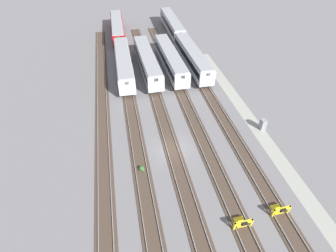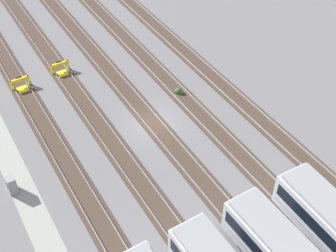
{
  "view_description": "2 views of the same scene",
  "coord_description": "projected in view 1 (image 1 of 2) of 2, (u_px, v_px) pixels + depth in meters",
  "views": [
    {
      "loc": [
        -23.99,
        5.58,
        24.8
      ],
      "look_at": [
        2.74,
        0.0,
        1.8
      ],
      "focal_mm": 28.0,
      "sensor_mm": 36.0,
      "label": 1
    },
    {
      "loc": [
        28.84,
        -15.33,
        29.08
      ],
      "look_at": [
        2.74,
        0.0,
        1.8
      ],
      "focal_mm": 50.0,
      "sensor_mm": 36.0,
      "label": 2
    }
  ],
  "objects": [
    {
      "name": "rail_track_near_inner",
      "position": [
        204.0,
        144.0,
        35.49
      ],
      "size": [
        90.0,
        2.23,
        0.21
      ],
      "color": "#47382D",
      "rests_on": "ground"
    },
    {
      "name": "ground_plane",
      "position": [
        172.0,
        149.0,
        34.82
      ],
      "size": [
        400.0,
        400.0,
        0.0
      ],
      "primitive_type": "plane",
      "color": "slate"
    },
    {
      "name": "subway_car_back_row_leftmost",
      "position": [
        192.0,
        57.0,
        51.42
      ],
      "size": [
        18.06,
        3.21,
        3.7
      ],
      "color": "silver",
      "rests_on": "ground"
    },
    {
      "name": "subway_car_front_row_right_inner",
      "position": [
        124.0,
        64.0,
        49.32
      ],
      "size": [
        18.03,
        3.02,
        3.7
      ],
      "color": "silver",
      "rests_on": "ground"
    },
    {
      "name": "rail_track_nearest",
      "position": [
        235.0,
        140.0,
        36.19
      ],
      "size": [
        90.0,
        2.23,
        0.21
      ],
      "color": "#47382D",
      "rests_on": "ground"
    },
    {
      "name": "electrical_cabinet",
      "position": [
        263.0,
        124.0,
        37.55
      ],
      "size": [
        0.9,
        0.73,
        1.6
      ],
      "color": "gray",
      "rests_on": "ground"
    },
    {
      "name": "subway_car_front_row_leftmost",
      "position": [
        172.0,
        24.0,
        65.58
      ],
      "size": [
        18.02,
        2.98,
        3.7
      ],
      "color": "silver",
      "rests_on": "ground"
    },
    {
      "name": "subway_car_front_row_centre",
      "position": [
        147.0,
        61.0,
        50.02
      ],
      "size": [
        18.07,
        3.29,
        3.7
      ],
      "color": "silver",
      "rests_on": "ground"
    },
    {
      "name": "rail_track_far_inner",
      "position": [
        139.0,
        154.0,
        34.09
      ],
      "size": [
        90.0,
        2.23,
        0.21
      ],
      "color": "#47382D",
      "rests_on": "ground"
    },
    {
      "name": "rail_track_middle",
      "position": [
        172.0,
        149.0,
        34.79
      ],
      "size": [
        90.0,
        2.24,
        0.21
      ],
      "color": "#47382D",
      "rests_on": "ground"
    },
    {
      "name": "bumper_stop_near_inner_track",
      "position": [
        242.0,
        223.0,
        26.2
      ],
      "size": [
        1.35,
        2.0,
        1.22
      ],
      "color": "yellow",
      "rests_on": "ground"
    },
    {
      "name": "service_walkway",
      "position": [
        262.0,
        136.0,
        36.84
      ],
      "size": [
        54.0,
        2.0,
        0.01
      ],
      "primitive_type": "cube",
      "color": "#9E9E93",
      "rests_on": "ground"
    },
    {
      "name": "subway_car_front_row_rightmost",
      "position": [
        117.0,
        28.0,
        63.67
      ],
      "size": [
        18.05,
        3.18,
        3.7
      ],
      "color": "#A80F0F",
      "rests_on": "ground"
    },
    {
      "name": "weed_clump",
      "position": [
        141.0,
        168.0,
        31.97
      ],
      "size": [
        0.92,
        0.7,
        0.64
      ],
      "color": "#38602D",
      "rests_on": "ground"
    },
    {
      "name": "bumper_stop_nearest_track",
      "position": [
        279.0,
        210.0,
        27.33
      ],
      "size": [
        1.38,
        2.01,
        1.22
      ],
      "color": "yellow",
      "rests_on": "ground"
    },
    {
      "name": "subway_car_front_row_left_inner",
      "position": [
        170.0,
        59.0,
        50.73
      ],
      "size": [
        18.06,
        3.26,
        3.7
      ],
      "color": "silver",
      "rests_on": "ground"
    },
    {
      "name": "rail_track_farthest",
      "position": [
        104.0,
        159.0,
        33.39
      ],
      "size": [
        90.0,
        2.23,
        0.21
      ],
      "color": "#47382D",
      "rests_on": "ground"
    }
  ]
}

